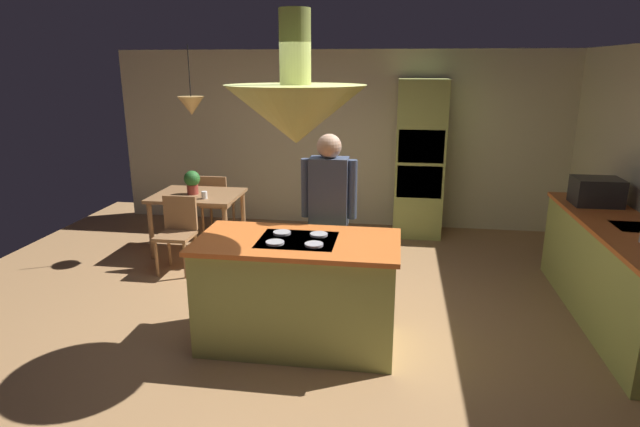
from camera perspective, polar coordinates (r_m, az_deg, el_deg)
The scene contains 14 objects.
ground at distance 4.90m, azimuth -1.89°, elevation -12.57°, with size 8.16×8.16×0.00m, color #AD7F51.
wall_back at distance 7.80m, azimuth 2.61°, elevation 8.08°, with size 6.80×0.10×2.55m, color beige.
kitchen_island at distance 4.51m, azimuth -2.41°, elevation -8.47°, with size 1.70×0.88×0.96m.
counter_run_right at distance 5.57m, azimuth 29.67°, elevation -5.76°, with size 0.73×2.59×0.94m.
oven_tower at distance 7.39m, azimuth 10.82°, elevation 5.84°, with size 0.66×0.62×2.16m.
dining_table at distance 6.83m, azimuth -13.20°, elevation 1.26°, with size 1.07×0.87×0.76m.
person_at_island at distance 4.97m, azimuth 0.97°, elevation 0.29°, with size 0.53×0.23×1.73m.
range_hood at distance 4.12m, azimuth -2.66°, elevation 11.12°, with size 1.10×1.10×1.00m.
pendant_light_over_table at distance 6.64m, azimuth -13.86°, elevation 11.37°, with size 0.32×0.32×0.82m.
chair_facing_island at distance 6.29m, azimuth -15.26°, elevation -1.59°, with size 0.40×0.40×0.87m.
chair_by_back_wall at distance 7.46m, azimuth -11.31°, elevation 1.38°, with size 0.40×0.40×0.87m.
potted_plant_on_table at distance 6.78m, azimuth -13.78°, elevation 3.47°, with size 0.20×0.20×0.30m.
cup_on_table at distance 6.53m, azimuth -12.50°, elevation 1.98°, with size 0.07×0.07×0.09m, color white.
microwave_on_counter at distance 6.09m, azimuth 27.95°, elevation 2.13°, with size 0.46×0.36×0.28m, color #232326.
Camera 1 is at (0.79, -4.23, 2.33)m, focal length 29.32 mm.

